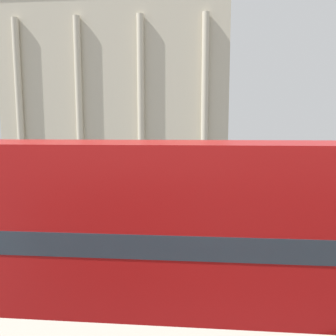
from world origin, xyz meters
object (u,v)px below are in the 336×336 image
pedestrian_yellow (108,183)px  traffic_light_near (216,186)px  car_white (222,169)px  pedestrian_black (319,177)px  plaza_building_left (120,82)px  double_decker_bus (139,230)px

pedestrian_yellow → traffic_light_near: bearing=62.4°
car_white → pedestrian_black: size_ratio=2.56×
plaza_building_left → traffic_light_near: 41.26m
plaza_building_left → pedestrian_black: (20.47, -25.04, -10.45)m
plaza_building_left → car_white: size_ratio=7.58×
double_decker_bus → pedestrian_yellow: size_ratio=6.24×
double_decker_bus → car_white: 24.86m
traffic_light_near → pedestrian_black: traffic_light_near is taller
traffic_light_near → pedestrian_black: 15.86m
plaza_building_left → car_white: plaza_building_left is taller
plaza_building_left → car_white: 25.39m
double_decker_bus → car_white: double_decker_bus is taller
double_decker_bus → car_white: bearing=87.8°
plaza_building_left → car_white: bearing=-52.7°
double_decker_bus → pedestrian_black: (10.25, 17.82, -1.42)m
traffic_light_near → double_decker_bus: bearing=-113.5°
pedestrian_black → pedestrian_yellow: bearing=150.3°
plaza_building_left → traffic_light_near: bearing=-72.5°
double_decker_bus → pedestrian_black: 20.61m
traffic_light_near → pedestrian_black: bearing=58.1°
double_decker_bus → pedestrian_yellow: double_decker_bus is taller
plaza_building_left → traffic_light_near: size_ratio=8.14×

